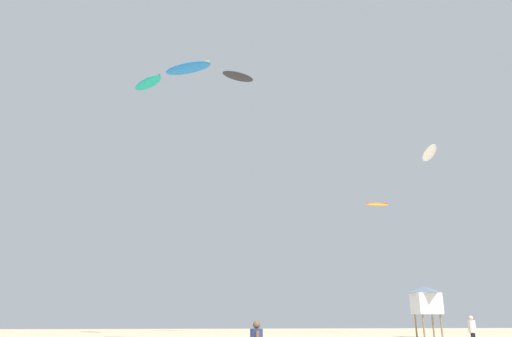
{
  "coord_description": "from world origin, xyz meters",
  "views": [
    {
      "loc": [
        -2.6,
        -11.57,
        1.8
      ],
      "look_at": [
        0.0,
        16.33,
        10.42
      ],
      "focal_mm": 33.57,
      "sensor_mm": 36.0,
      "label": 1
    }
  ],
  "objects_px": {
    "lifeguard_tower": "(426,300)",
    "kite_aloft_3": "(148,83)",
    "kite_aloft_0": "(188,68)",
    "kite_aloft_4": "(238,76)",
    "kite_aloft_2": "(429,153)",
    "person_midground": "(472,330)",
    "kite_aloft_1": "(377,204)"
  },
  "relations": [
    {
      "from": "lifeguard_tower",
      "to": "kite_aloft_1",
      "type": "bearing_deg",
      "value": 93.91
    },
    {
      "from": "lifeguard_tower",
      "to": "kite_aloft_2",
      "type": "bearing_deg",
      "value": -109.35
    },
    {
      "from": "lifeguard_tower",
      "to": "kite_aloft_3",
      "type": "distance_m",
      "value": 32.88
    },
    {
      "from": "kite_aloft_0",
      "to": "kite_aloft_3",
      "type": "xyz_separation_m",
      "value": [
        -4.66,
        11.6,
        4.48
      ]
    },
    {
      "from": "kite_aloft_1",
      "to": "kite_aloft_2",
      "type": "relative_size",
      "value": 0.76
    },
    {
      "from": "kite_aloft_1",
      "to": "kite_aloft_3",
      "type": "bearing_deg",
      "value": -170.38
    },
    {
      "from": "lifeguard_tower",
      "to": "kite_aloft_2",
      "type": "xyz_separation_m",
      "value": [
        -4.27,
        -12.15,
        8.71
      ]
    },
    {
      "from": "person_midground",
      "to": "kite_aloft_3",
      "type": "distance_m",
      "value": 36.02
    },
    {
      "from": "kite_aloft_0",
      "to": "lifeguard_tower",
      "type": "bearing_deg",
      "value": 20.07
    },
    {
      "from": "person_midground",
      "to": "kite_aloft_2",
      "type": "bearing_deg",
      "value": 171.84
    },
    {
      "from": "kite_aloft_2",
      "to": "kite_aloft_3",
      "type": "relative_size",
      "value": 0.83
    },
    {
      "from": "person_midground",
      "to": "kite_aloft_1",
      "type": "xyz_separation_m",
      "value": [
        2.93,
        21.64,
        12.08
      ]
    },
    {
      "from": "person_midground",
      "to": "kite_aloft_0",
      "type": "relative_size",
      "value": 0.45
    },
    {
      "from": "kite_aloft_2",
      "to": "kite_aloft_4",
      "type": "height_order",
      "value": "kite_aloft_4"
    },
    {
      "from": "kite_aloft_1",
      "to": "kite_aloft_3",
      "type": "height_order",
      "value": "kite_aloft_3"
    },
    {
      "from": "person_midground",
      "to": "kite_aloft_4",
      "type": "height_order",
      "value": "kite_aloft_4"
    },
    {
      "from": "kite_aloft_4",
      "to": "kite_aloft_1",
      "type": "bearing_deg",
      "value": 3.72
    },
    {
      "from": "kite_aloft_4",
      "to": "person_midground",
      "type": "bearing_deg",
      "value": -59.62
    },
    {
      "from": "kite_aloft_0",
      "to": "kite_aloft_4",
      "type": "height_order",
      "value": "kite_aloft_4"
    },
    {
      "from": "kite_aloft_0",
      "to": "kite_aloft_4",
      "type": "distance_m",
      "value": 17.07
    },
    {
      "from": "kite_aloft_1",
      "to": "kite_aloft_0",
      "type": "bearing_deg",
      "value": -141.29
    },
    {
      "from": "lifeguard_tower",
      "to": "kite_aloft_0",
      "type": "height_order",
      "value": "kite_aloft_0"
    },
    {
      "from": "person_midground",
      "to": "kite_aloft_3",
      "type": "bearing_deg",
      "value": -171.14
    },
    {
      "from": "person_midground",
      "to": "lifeguard_tower",
      "type": "relative_size",
      "value": 0.43
    },
    {
      "from": "person_midground",
      "to": "kite_aloft_1",
      "type": "height_order",
      "value": "kite_aloft_1"
    },
    {
      "from": "lifeguard_tower",
      "to": "kite_aloft_1",
      "type": "relative_size",
      "value": 1.66
    },
    {
      "from": "person_midground",
      "to": "kite_aloft_4",
      "type": "relative_size",
      "value": 0.46
    },
    {
      "from": "kite_aloft_0",
      "to": "kite_aloft_3",
      "type": "relative_size",
      "value": 1.0
    },
    {
      "from": "lifeguard_tower",
      "to": "kite_aloft_3",
      "type": "bearing_deg",
      "value": 170.34
    },
    {
      "from": "person_midground",
      "to": "kite_aloft_0",
      "type": "bearing_deg",
      "value": -151.32
    },
    {
      "from": "kite_aloft_0",
      "to": "kite_aloft_2",
      "type": "relative_size",
      "value": 1.2
    },
    {
      "from": "kite_aloft_2",
      "to": "person_midground",
      "type": "bearing_deg",
      "value": -56.42
    }
  ]
}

